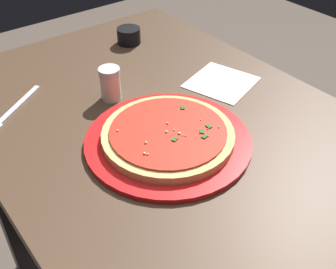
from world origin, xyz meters
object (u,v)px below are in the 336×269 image
Objects in this scene: napkin_folded_right at (221,82)px; parmesan_shaker at (110,84)px; pizza at (168,134)px; serving_plate at (168,141)px; cup_small_sauce at (129,36)px; fork at (11,112)px.

napkin_folded_right is 0.26m from parmesan_shaker.
serving_plate is at bearing 35.53° from pizza.
cup_small_sauce reaches higher than fork.
cup_small_sauce is at bearing -23.92° from pizza.
serving_plate is 1.95× the size of fork.
pizza reaches higher than napkin_folded_right.
serving_plate is at bearing -144.55° from fork.
pizza is 1.77× the size of napkin_folded_right.
fork is 2.19× the size of parmesan_shaker.
pizza reaches higher than serving_plate.
serving_plate is 0.20m from parmesan_shaker.
fork is at bearing 35.45° from pizza.
cup_small_sauce is 0.28m from parmesan_shaker.
parmesan_shaker is (-0.21, 0.18, 0.02)m from cup_small_sauce.
pizza is (-0.00, -0.00, 0.01)m from serving_plate.
serving_plate is 0.25m from napkin_folded_right.
fork is (0.28, 0.20, -0.02)m from pizza.
napkin_folded_right is 0.87× the size of fork.
cup_small_sauce reaches higher than pizza.
cup_small_sauce reaches higher than napkin_folded_right.
parmesan_shaker is at bearing -112.43° from fork.
serving_plate reaches higher than napkin_folded_right.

